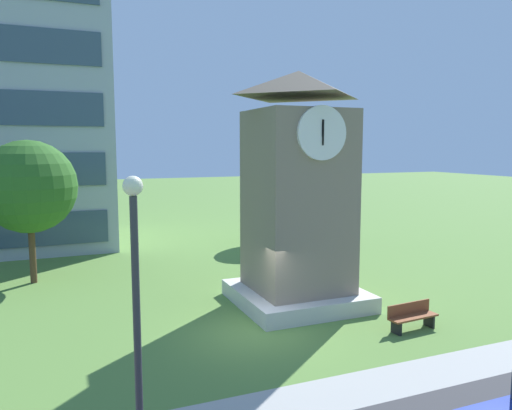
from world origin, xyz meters
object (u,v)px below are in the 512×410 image
at_px(park_bench, 412,316).
at_px(tree_streetside, 29,187).
at_px(clock_tower, 298,204).
at_px(street_lamp, 136,289).
at_px(tree_by_building, 279,191).

height_order(park_bench, tree_streetside, tree_streetside).
height_order(clock_tower, street_lamp, clock_tower).
bearing_deg(street_lamp, clock_tower, 46.52).
height_order(street_lamp, tree_by_building, street_lamp).
relative_size(clock_tower, street_lamp, 1.60).
bearing_deg(tree_by_building, tree_streetside, -163.71).
distance_m(park_bench, tree_by_building, 15.41).
relative_size(street_lamp, tree_by_building, 1.07).
bearing_deg(tree_streetside, tree_by_building, 16.29).
bearing_deg(clock_tower, street_lamp, -133.48).
xyz_separation_m(clock_tower, tree_by_building, (4.43, 11.09, -0.56)).
distance_m(clock_tower, park_bench, 5.63).
height_order(street_lamp, tree_streetside, tree_streetside).
bearing_deg(park_bench, tree_streetside, 137.07).
relative_size(clock_tower, tree_streetside, 1.39).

